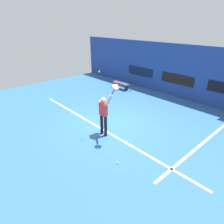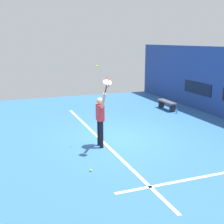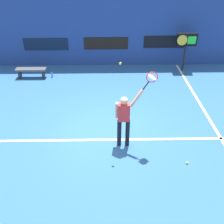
{
  "view_description": "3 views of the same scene",
  "coord_description": "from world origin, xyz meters",
  "px_view_note": "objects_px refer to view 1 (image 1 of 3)",
  "views": [
    {
      "loc": [
        6.08,
        -5.37,
        4.37
      ],
      "look_at": [
        0.58,
        -0.38,
        0.95
      ],
      "focal_mm": 31.26,
      "sensor_mm": 36.0,
      "label": 1
    },
    {
      "loc": [
        9.58,
        -3.79,
        3.53
      ],
      "look_at": [
        0.82,
        -0.49,
        1.25
      ],
      "focal_mm": 47.57,
      "sensor_mm": 36.0,
      "label": 2
    },
    {
      "loc": [
        0.06,
        -6.93,
        5.16
      ],
      "look_at": [
        0.18,
        -0.63,
        1.11
      ],
      "focal_mm": 40.89,
      "sensor_mm": 36.0,
      "label": 3
    }
  ],
  "objects_px": {
    "tennis_racket": "(115,87)",
    "water_bottle": "(130,90)",
    "court_bench": "(121,84)",
    "spare_ball": "(118,163)",
    "tennis_player": "(104,113)",
    "tennis_ball": "(99,71)"
  },
  "relations": [
    {
      "from": "tennis_racket",
      "to": "water_bottle",
      "type": "bearing_deg",
      "value": 127.19
    },
    {
      "from": "tennis_racket",
      "to": "water_bottle",
      "type": "height_order",
      "value": "tennis_racket"
    },
    {
      "from": "court_bench",
      "to": "spare_ball",
      "type": "relative_size",
      "value": 20.59
    },
    {
      "from": "tennis_player",
      "to": "court_bench",
      "type": "distance_m",
      "value": 6.45
    },
    {
      "from": "tennis_player",
      "to": "spare_ball",
      "type": "bearing_deg",
      "value": -26.4
    },
    {
      "from": "tennis_racket",
      "to": "water_bottle",
      "type": "distance_m",
      "value": 6.62
    },
    {
      "from": "tennis_ball",
      "to": "spare_ball",
      "type": "distance_m",
      "value": 3.39
    },
    {
      "from": "tennis_player",
      "to": "spare_ball",
      "type": "xyz_separation_m",
      "value": [
        1.78,
        -0.88,
        -0.98
      ]
    },
    {
      "from": "tennis_racket",
      "to": "tennis_ball",
      "type": "relative_size",
      "value": 8.93
    },
    {
      "from": "tennis_racket",
      "to": "tennis_ball",
      "type": "height_order",
      "value": "tennis_ball"
    },
    {
      "from": "tennis_ball",
      "to": "tennis_player",
      "type": "bearing_deg",
      "value": 20.95
    },
    {
      "from": "tennis_ball",
      "to": "water_bottle",
      "type": "xyz_separation_m",
      "value": [
        -2.95,
        5.04,
        -2.58
      ]
    },
    {
      "from": "tennis_player",
      "to": "tennis_racket",
      "type": "height_order",
      "value": "tennis_racket"
    },
    {
      "from": "court_bench",
      "to": "spare_ball",
      "type": "xyz_separation_m",
      "value": [
        5.81,
        -5.87,
        -0.3
      ]
    },
    {
      "from": "tennis_ball",
      "to": "tennis_racket",
      "type": "bearing_deg",
      "value": 3.43
    },
    {
      "from": "tennis_racket",
      "to": "court_bench",
      "type": "distance_m",
      "value": 7.14
    },
    {
      "from": "water_bottle",
      "to": "court_bench",
      "type": "bearing_deg",
      "value": 180.0
    },
    {
      "from": "tennis_racket",
      "to": "spare_ball",
      "type": "distance_m",
      "value": 2.63
    },
    {
      "from": "tennis_player",
      "to": "water_bottle",
      "type": "xyz_separation_m",
      "value": [
        -3.1,
        4.99,
        -0.89
      ]
    },
    {
      "from": "court_bench",
      "to": "water_bottle",
      "type": "height_order",
      "value": "court_bench"
    },
    {
      "from": "tennis_racket",
      "to": "tennis_ball",
      "type": "bearing_deg",
      "value": -176.57
    },
    {
      "from": "water_bottle",
      "to": "spare_ball",
      "type": "bearing_deg",
      "value": -50.31
    }
  ]
}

